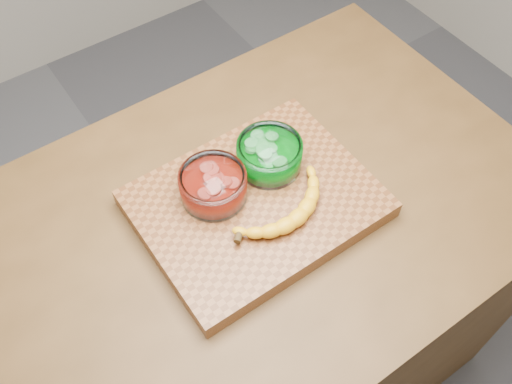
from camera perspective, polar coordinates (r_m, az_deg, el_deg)
ground at (r=1.96m, az=-0.00°, el=-16.58°), size 3.50×3.50×0.00m
counter at (r=1.54m, az=-0.00°, el=-11.11°), size 1.20×0.80×0.90m
cutting_board at (r=1.13m, az=-0.00°, el=-1.18°), size 0.45×0.35×0.04m
bowl_red at (r=1.09m, az=-4.30°, el=0.64°), size 0.13×0.13×0.06m
bowl_green at (r=1.14m, az=1.35°, el=3.73°), size 0.13×0.13×0.06m
banana at (r=1.08m, az=2.69°, el=-1.54°), size 0.25×0.13×0.04m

